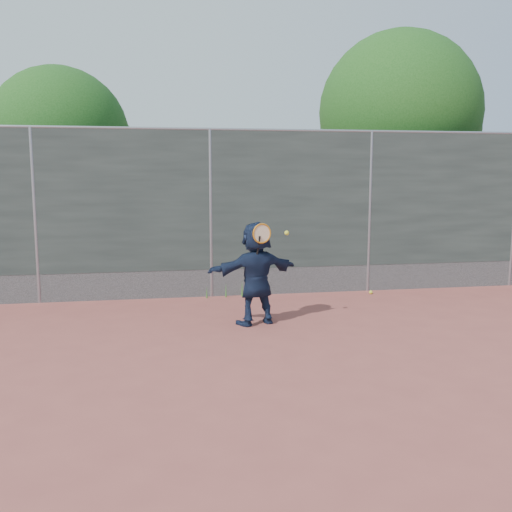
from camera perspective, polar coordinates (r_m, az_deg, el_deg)
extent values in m
plane|color=#9E4C42|center=(7.13, -1.68, -9.96)|extent=(80.00, 80.00, 0.00)
imported|color=#16223D|center=(8.43, 0.00, -1.72)|extent=(1.49, 0.85, 1.54)
sphere|color=yellow|center=(10.85, 11.41, -3.58)|extent=(0.07, 0.07, 0.07)
cube|color=#38423D|center=(10.26, -4.57, 5.56)|extent=(20.00, 0.04, 2.50)
cube|color=slate|center=(10.44, -4.48, -2.69)|extent=(20.00, 0.03, 0.50)
cylinder|color=gray|center=(10.28, -4.65, 12.54)|extent=(20.00, 0.05, 0.05)
cylinder|color=gray|center=(10.43, -21.23, 3.69)|extent=(0.06, 0.06, 3.00)
cylinder|color=gray|center=(10.28, -4.56, 4.17)|extent=(0.06, 0.06, 3.00)
cylinder|color=gray|center=(10.98, 11.28, 4.29)|extent=(0.06, 0.06, 3.00)
torus|color=#BE6C11|center=(8.16, 0.59, 2.27)|extent=(0.29, 0.11, 0.29)
cylinder|color=beige|center=(8.16, 0.59, 2.27)|extent=(0.24, 0.08, 0.25)
cylinder|color=black|center=(8.19, 0.22, 0.89)|extent=(0.06, 0.13, 0.33)
sphere|color=yellow|center=(8.33, 3.09, 2.32)|extent=(0.07, 0.07, 0.07)
cylinder|color=#382314|center=(13.59, 13.80, 4.11)|extent=(0.28, 0.28, 2.60)
sphere|color=#23561C|center=(13.63, 14.15, 13.75)|extent=(3.60, 3.60, 3.60)
sphere|color=#23561C|center=(14.08, 16.49, 12.01)|extent=(2.52, 2.52, 2.52)
cylinder|color=#382314|center=(13.41, -18.69, 3.00)|extent=(0.28, 0.28, 2.20)
sphere|color=#23561C|center=(13.38, -19.08, 11.23)|extent=(3.00, 3.00, 3.00)
sphere|color=#23561C|center=(13.49, -16.33, 10.04)|extent=(2.10, 2.10, 2.10)
cone|color=#387226|center=(10.37, -3.03, -3.43)|extent=(0.03, 0.03, 0.26)
cone|color=#387226|center=(10.43, -1.40, -3.24)|extent=(0.03, 0.03, 0.30)
cone|color=#387226|center=(10.32, -4.95, -3.62)|extent=(0.03, 0.03, 0.22)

